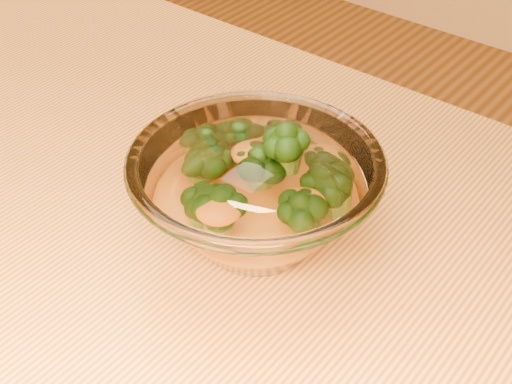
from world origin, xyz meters
TOP-DOWN VIEW (x-y plane):
  - table at (0.00, 0.00)m, footprint 1.20×0.80m
  - glass_bowl at (0.11, 0.12)m, footprint 0.19×0.19m
  - cheese_sauce at (0.11, 0.12)m, footprint 0.11×0.11m
  - broccoli_heap at (0.11, 0.13)m, footprint 0.13×0.13m

SIDE VIEW (x-z plane):
  - table at x=0.00m, z-range 0.28..1.03m
  - cheese_sauce at x=0.11m, z-range 0.76..0.79m
  - glass_bowl at x=0.11m, z-range 0.75..0.84m
  - broccoli_heap at x=0.11m, z-range 0.77..0.84m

